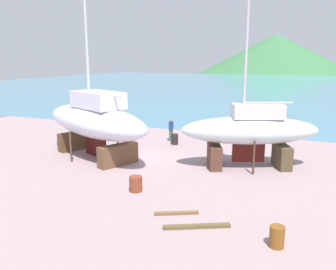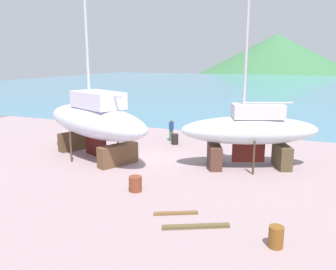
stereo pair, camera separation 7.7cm
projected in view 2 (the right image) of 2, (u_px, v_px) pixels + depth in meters
ground_plane at (135, 164)px, 21.93m from camera, size 44.31×44.31×0.00m
sea_water at (270, 86)px, 84.62m from camera, size 152.06×117.02×0.01m
headland_hill at (275, 72)px, 174.13m from camera, size 143.11×143.11×36.47m
sailboat_far_slipway at (95, 120)px, 23.07m from camera, size 10.88×7.36×16.04m
sailboat_mid_port at (250, 131)px, 20.83m from camera, size 8.55×5.44×12.44m
worker at (171, 130)px, 27.89m from camera, size 0.24×0.44×1.76m
barrel_by_slipway at (175, 139)px, 26.90m from camera, size 0.73×0.73×0.81m
barrel_ochre at (135, 184)px, 17.40m from camera, size 0.85×0.85×0.76m
barrel_tipped_center at (276, 237)px, 12.22m from camera, size 0.74×0.74×0.78m
timber_long_fore at (176, 213)px, 14.86m from camera, size 1.77×1.04×0.11m
timber_plank_far at (196, 226)px, 13.67m from camera, size 2.49×1.42×0.13m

